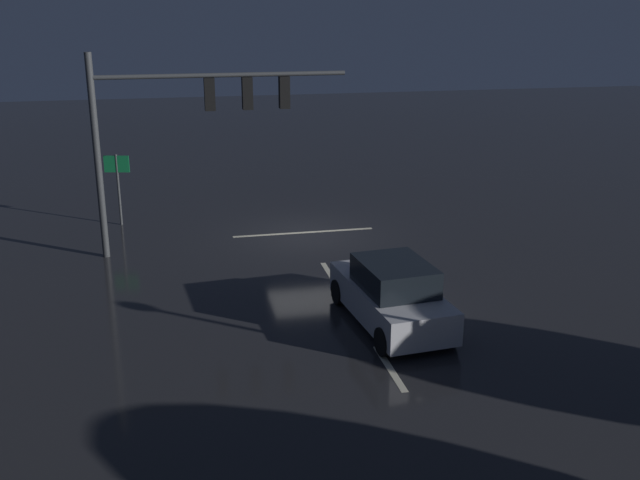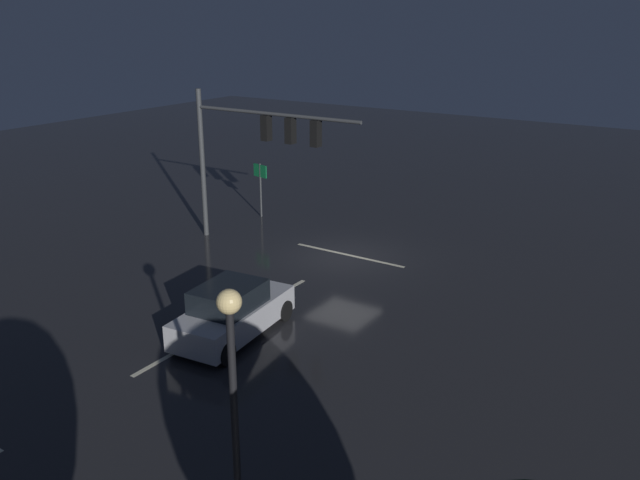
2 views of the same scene
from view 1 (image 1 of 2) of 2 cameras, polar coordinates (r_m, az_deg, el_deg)
name	(u,v)px [view 1 (image 1 of 2)]	position (r m, az deg, el deg)	size (l,w,h in m)	color
ground_plane	(305,236)	(25.85, -1.13, 0.35)	(80.00, 80.00, 0.00)	#232326
traffic_signal_assembly	(191,113)	(23.62, -9.92, 9.61)	(7.91, 0.47, 6.37)	#383A3D
lane_dash_far	(331,275)	(22.15, 0.82, -2.71)	(2.20, 0.16, 0.01)	beige
lane_dash_mid	(390,368)	(16.85, 5.39, -9.77)	(2.20, 0.16, 0.01)	beige
stop_bar	(304,232)	(26.18, -1.28, 0.58)	(5.00, 0.16, 0.01)	beige
car_approaching	(392,295)	(18.69, 5.53, -4.21)	(2.27, 4.50, 1.70)	#B7B7BC
route_sign	(117,174)	(27.60, -15.32, 4.90)	(0.89, 0.26, 2.61)	#383A3D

